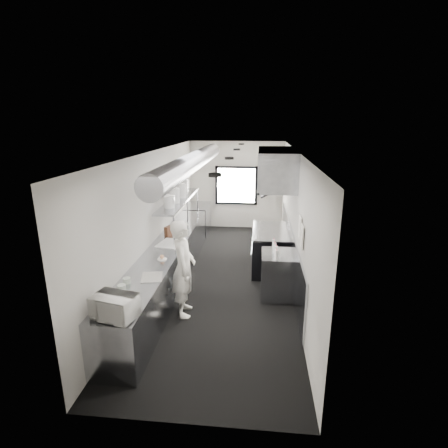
% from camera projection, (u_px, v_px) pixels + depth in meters
% --- Properties ---
extents(floor, '(3.00, 8.00, 0.01)m').
position_uv_depth(floor, '(224.00, 278.00, 7.91)').
color(floor, black).
rests_on(floor, ground).
extents(ceiling, '(3.00, 8.00, 0.01)m').
position_uv_depth(ceiling, '(224.00, 152.00, 7.12)').
color(ceiling, white).
rests_on(ceiling, wall_back).
extents(wall_back, '(3.00, 0.02, 2.80)m').
position_uv_depth(wall_back, '(236.00, 185.00, 11.33)').
color(wall_back, '#B7B3AE').
rests_on(wall_back, floor).
extents(wall_front, '(3.00, 0.02, 2.80)m').
position_uv_depth(wall_front, '(185.00, 318.00, 3.69)').
color(wall_front, '#B7B3AE').
rests_on(wall_front, floor).
extents(wall_left, '(0.02, 8.00, 2.80)m').
position_uv_depth(wall_left, '(155.00, 216.00, 7.66)').
color(wall_left, '#B7B3AE').
rests_on(wall_left, floor).
extents(wall_right, '(0.02, 8.00, 2.80)m').
position_uv_depth(wall_right, '(295.00, 220.00, 7.37)').
color(wall_right, '#B7B3AE').
rests_on(wall_right, floor).
extents(wall_cladding, '(0.03, 5.50, 1.10)m').
position_uv_depth(wall_cladding, '(290.00, 253.00, 7.90)').
color(wall_cladding, gray).
rests_on(wall_cladding, wall_right).
extents(hvac_duct, '(0.40, 6.40, 0.40)m').
position_uv_depth(hvac_duct, '(194.00, 162.00, 7.64)').
color(hvac_duct, '#9899A1').
rests_on(hvac_duct, ceiling).
extents(service_window, '(1.36, 0.05, 1.25)m').
position_uv_depth(service_window, '(236.00, 186.00, 11.30)').
color(service_window, white).
rests_on(service_window, wall_back).
extents(exhaust_hood, '(0.81, 2.20, 0.88)m').
position_uv_depth(exhaust_hood, '(276.00, 168.00, 7.80)').
color(exhaust_hood, gray).
rests_on(exhaust_hood, ceiling).
extents(prep_counter, '(0.70, 6.00, 0.90)m').
position_uv_depth(prep_counter, '(167.00, 266.00, 7.41)').
color(prep_counter, gray).
rests_on(prep_counter, floor).
extents(pass_shelf, '(0.45, 3.00, 0.68)m').
position_uv_depth(pass_shelf, '(179.00, 201.00, 8.54)').
color(pass_shelf, gray).
rests_on(pass_shelf, prep_counter).
extents(range, '(0.88, 1.60, 0.94)m').
position_uv_depth(range, '(270.00, 249.00, 8.34)').
color(range, black).
rests_on(range, floor).
extents(bottle_station, '(0.65, 0.80, 0.90)m').
position_uv_depth(bottle_station, '(277.00, 275.00, 7.00)').
color(bottle_station, gray).
rests_on(bottle_station, floor).
extents(far_work_table, '(0.70, 1.20, 0.90)m').
position_uv_depth(far_work_table, '(197.00, 219.00, 10.95)').
color(far_work_table, gray).
rests_on(far_work_table, floor).
extents(notice_sheet_a, '(0.02, 0.28, 0.38)m').
position_uv_depth(notice_sheet_a, '(300.00, 227.00, 6.17)').
color(notice_sheet_a, white).
rests_on(notice_sheet_a, wall_right).
extents(notice_sheet_b, '(0.02, 0.28, 0.38)m').
position_uv_depth(notice_sheet_b, '(302.00, 236.00, 5.85)').
color(notice_sheet_b, white).
rests_on(notice_sheet_b, wall_right).
extents(line_cook, '(0.52, 0.70, 1.77)m').
position_uv_depth(line_cook, '(183.00, 268.00, 6.23)').
color(line_cook, white).
rests_on(line_cook, floor).
extents(microwave, '(0.60, 0.51, 0.31)m').
position_uv_depth(microwave, '(114.00, 307.00, 4.60)').
color(microwave, silver).
rests_on(microwave, prep_counter).
extents(deli_tub_a, '(0.15, 0.15, 0.09)m').
position_uv_depth(deli_tub_a, '(122.00, 288.00, 5.37)').
color(deli_tub_a, silver).
rests_on(deli_tub_a, prep_counter).
extents(deli_tub_b, '(0.16, 0.16, 0.09)m').
position_uv_depth(deli_tub_b, '(127.00, 281.00, 5.61)').
color(deli_tub_b, silver).
rests_on(deli_tub_b, prep_counter).
extents(newspaper, '(0.42, 0.48, 0.01)m').
position_uv_depth(newspaper, '(152.00, 277.00, 5.83)').
color(newspaper, white).
rests_on(newspaper, prep_counter).
extents(small_plate, '(0.24, 0.24, 0.02)m').
position_uv_depth(small_plate, '(162.00, 259.00, 6.58)').
color(small_plate, white).
rests_on(small_plate, prep_counter).
extents(pastry, '(0.08, 0.08, 0.08)m').
position_uv_depth(pastry, '(162.00, 257.00, 6.56)').
color(pastry, tan).
rests_on(pastry, small_plate).
extents(cutting_board, '(0.55, 0.67, 0.02)m').
position_uv_depth(cutting_board, '(170.00, 243.00, 7.42)').
color(cutting_board, silver).
rests_on(cutting_board, prep_counter).
extents(knife_block, '(0.15, 0.22, 0.22)m').
position_uv_depth(knife_block, '(168.00, 231.00, 7.93)').
color(knife_block, '#56301E').
rests_on(knife_block, prep_counter).
extents(plate_stack_a, '(0.31, 0.31, 0.27)m').
position_uv_depth(plate_stack_a, '(169.00, 202.00, 7.66)').
color(plate_stack_a, white).
rests_on(plate_stack_a, pass_shelf).
extents(plate_stack_b, '(0.28, 0.28, 0.35)m').
position_uv_depth(plate_stack_b, '(174.00, 195.00, 8.13)').
color(plate_stack_b, white).
rests_on(plate_stack_b, pass_shelf).
extents(plate_stack_c, '(0.32, 0.32, 0.35)m').
position_uv_depth(plate_stack_c, '(181.00, 191.00, 8.68)').
color(plate_stack_c, white).
rests_on(plate_stack_c, pass_shelf).
extents(plate_stack_d, '(0.30, 0.30, 0.38)m').
position_uv_depth(plate_stack_d, '(183.00, 186.00, 9.14)').
color(plate_stack_d, white).
rests_on(plate_stack_d, pass_shelf).
extents(squeeze_bottle_a, '(0.08, 0.08, 0.19)m').
position_uv_depth(squeeze_bottle_a, '(277.00, 255.00, 6.55)').
color(squeeze_bottle_a, silver).
rests_on(squeeze_bottle_a, bottle_station).
extents(squeeze_bottle_b, '(0.07, 0.07, 0.20)m').
position_uv_depth(squeeze_bottle_b, '(276.00, 251.00, 6.74)').
color(squeeze_bottle_b, silver).
rests_on(squeeze_bottle_b, bottle_station).
extents(squeeze_bottle_c, '(0.07, 0.07, 0.19)m').
position_uv_depth(squeeze_bottle_c, '(275.00, 248.00, 6.89)').
color(squeeze_bottle_c, silver).
rests_on(squeeze_bottle_c, bottle_station).
extents(squeeze_bottle_d, '(0.06, 0.06, 0.16)m').
position_uv_depth(squeeze_bottle_d, '(275.00, 246.00, 7.05)').
color(squeeze_bottle_d, silver).
rests_on(squeeze_bottle_d, bottle_station).
extents(squeeze_bottle_e, '(0.07, 0.07, 0.17)m').
position_uv_depth(squeeze_bottle_e, '(274.00, 243.00, 7.19)').
color(squeeze_bottle_e, silver).
rests_on(squeeze_bottle_e, bottle_station).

